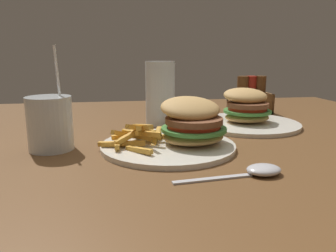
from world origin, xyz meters
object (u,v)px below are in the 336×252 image
Objects in this scene: juice_glass at (50,125)px; meal_plate_far at (247,114)px; beer_glass at (160,96)px; condiment_caddy at (250,99)px; spoon at (259,170)px; meal_plate_near at (180,131)px.

meal_plate_far is (0.47, 0.15, -0.02)m from juice_glass.
juice_glass is at bearing -162.15° from meal_plate_far.
beer_glass is at bearing 168.31° from meal_plate_far.
juice_glass is 0.65m from condiment_caddy.
juice_glass is 1.64× the size of condiment_caddy.
spoon is (0.10, -0.40, -0.07)m from beer_glass.
beer_glass is 0.61× the size of meal_plate_far.
beer_glass reaches higher than meal_plate_near.
meal_plate_near is 1.35× the size of juice_glass.
spoon is 1.45× the size of condiment_caddy.
meal_plate_far reaches higher than spoon.
condiment_caddy is (0.20, 0.53, 0.04)m from spoon.
beer_glass reaches higher than spoon.
spoon is at bearing -108.96° from meal_plate_far.
meal_plate_near is 2.21× the size of condiment_caddy.
meal_plate_far is (0.21, 0.18, -0.00)m from meal_plate_near.
meal_plate_near is at bearing -6.12° from juice_glass.
spoon is 0.57m from condiment_caddy.
meal_plate_far is (0.12, 0.35, 0.02)m from spoon.
beer_glass is 0.82× the size of juice_glass.
meal_plate_near is 1.52× the size of spoon.
spoon is (0.09, -0.17, -0.03)m from meal_plate_near.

